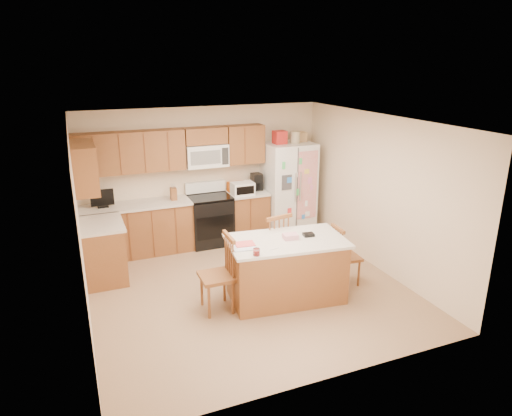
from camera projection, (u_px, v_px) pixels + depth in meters
name	position (u px, v px, depth m)	size (l,w,h in m)	color
ground	(248.00, 288.00, 6.89)	(4.50, 4.50, 0.00)	#8A6E52
room_shell	(247.00, 197.00, 6.45)	(4.60, 4.60, 2.52)	beige
cabinetry	(157.00, 205.00, 7.84)	(3.36, 1.56, 2.15)	brown
stove	(210.00, 219.00, 8.45)	(0.76, 0.65, 1.13)	black
refrigerator	(288.00, 188.00, 8.82)	(0.90, 0.79, 2.04)	white
island	(286.00, 269.00, 6.49)	(1.74, 1.14, 0.99)	brown
windsor_chair_left	(218.00, 276.00, 6.17)	(0.44, 0.47, 1.07)	brown
windsor_chair_back	(273.00, 248.00, 7.05)	(0.54, 0.52, 1.09)	brown
windsor_chair_right	(345.00, 256.00, 6.92)	(0.41, 0.43, 0.94)	brown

